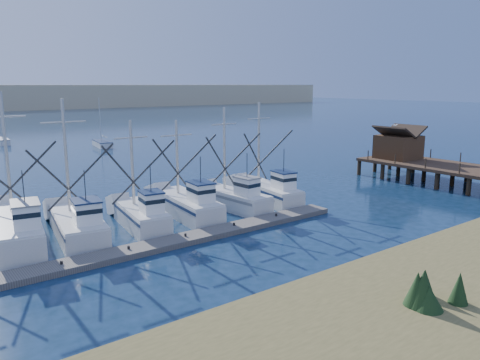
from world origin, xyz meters
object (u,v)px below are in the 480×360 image
timber_pier (427,157)px  sailboat_near (102,144)px  floating_dock (172,242)px  sailboat_far (3,141)px

timber_pier → sailboat_near: bearing=109.8°
floating_dock → timber_pier: bearing=2.8°
timber_pier → sailboat_near: (-17.37, 48.36, -2.08)m
floating_dock → sailboat_far: bearing=87.9°
floating_dock → sailboat_far: (1.92, 63.92, 0.31)m
floating_dock → timber_pier: 31.96m
floating_dock → sailboat_near: (14.45, 50.14, 0.30)m
sailboat_near → sailboat_far: (-12.53, 13.78, 0.01)m
timber_pier → sailboat_far: size_ratio=2.47×
floating_dock → sailboat_far: size_ratio=3.40×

